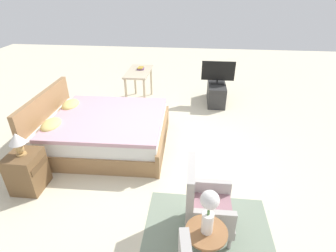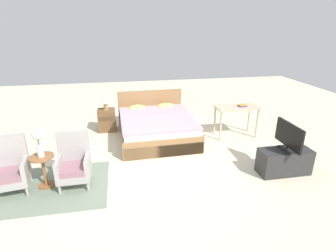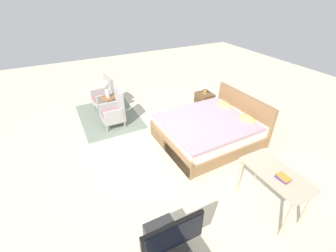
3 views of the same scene
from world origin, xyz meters
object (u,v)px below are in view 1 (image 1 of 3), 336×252
object	(u,v)px
vanity_desk	(139,76)
flower_vase	(209,208)
table_lamp	(17,141)
tv_flatscreen	(218,72)
armchair_by_window_right	(204,206)
tv_stand	(216,93)
nightstand	(27,171)
side_table	(205,246)
bed	(103,130)
book_stack	(141,68)

from	to	relation	value
vanity_desk	flower_vase	bearing A→B (deg)	-160.27
table_lamp	tv_flatscreen	world-z (taller)	tv_flatscreen
armchair_by_window_right	tv_stand	xyz separation A→B (m)	(3.82, -0.35, -0.14)
nightstand	tv_flatscreen	bearing A→B (deg)	-39.80
side_table	nightstand	world-z (taller)	side_table
side_table	nightstand	xyz separation A→B (m)	(0.97, 2.44, -0.08)
armchair_by_window_right	side_table	size ratio (longest dim) A/B	1.59
nightstand	table_lamp	bearing A→B (deg)	90.00
side_table	flower_vase	size ratio (longest dim) A/B	1.21
table_lamp	tv_flatscreen	size ratio (longest dim) A/B	0.43
table_lamp	armchair_by_window_right	bearing A→B (deg)	-100.96
bed	tv_flatscreen	bearing A→B (deg)	-44.61
tv_flatscreen	vanity_desk	bearing A→B (deg)	95.28
armchair_by_window_right	nightstand	xyz separation A→B (m)	(0.47, 2.44, -0.09)
flower_vase	nightstand	size ratio (longest dim) A/B	0.83
side_table	nightstand	bearing A→B (deg)	68.21
tv_stand	tv_flatscreen	world-z (taller)	tv_flatscreen
side_table	tv_flatscreen	size ratio (longest dim) A/B	0.76
nightstand	vanity_desk	bearing A→B (deg)	-16.62
nightstand	book_stack	size ratio (longest dim) A/B	2.94
tv_stand	book_stack	bearing A→B (deg)	91.33
armchair_by_window_right	book_stack	size ratio (longest dim) A/B	4.70
side_table	flower_vase	world-z (taller)	flower_vase
nightstand	flower_vase	bearing A→B (deg)	-111.79
table_lamp	vanity_desk	bearing A→B (deg)	-16.63
armchair_by_window_right	book_stack	xyz separation A→B (m)	(3.78, 1.47, 0.41)
flower_vase	tv_flatscreen	size ratio (longest dim) A/B	0.63
side_table	vanity_desk	distance (m)	4.42
nightstand	tv_stand	bearing A→B (deg)	-39.82
vanity_desk	book_stack	distance (m)	0.19
bed	nightstand	bearing A→B (deg)	150.62
bed	tv_flatscreen	distance (m)	3.04
book_stack	nightstand	bearing A→B (deg)	163.59
armchair_by_window_right	vanity_desk	bearing A→B (deg)	22.22
tv_flatscreen	vanity_desk	distance (m)	1.85
nightstand	book_stack	xyz separation A→B (m)	(3.30, -0.97, 0.51)
bed	armchair_by_window_right	world-z (taller)	bed
tv_flatscreen	book_stack	world-z (taller)	tv_flatscreen
flower_vase	book_stack	world-z (taller)	flower_vase
armchair_by_window_right	nightstand	bearing A→B (deg)	79.04
nightstand	tv_stand	distance (m)	4.36
bed	table_lamp	size ratio (longest dim) A/B	6.54
bed	book_stack	bearing A→B (deg)	-7.92
armchair_by_window_right	bed	bearing A→B (deg)	46.23
nightstand	tv_flatscreen	size ratio (longest dim) A/B	0.76
tv_flatscreen	tv_stand	bearing A→B (deg)	179.58
table_lamp	flower_vase	bearing A→B (deg)	-111.78
bed	nightstand	world-z (taller)	bed
flower_vase	book_stack	bearing A→B (deg)	18.90
tv_stand	tv_flatscreen	distance (m)	0.51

